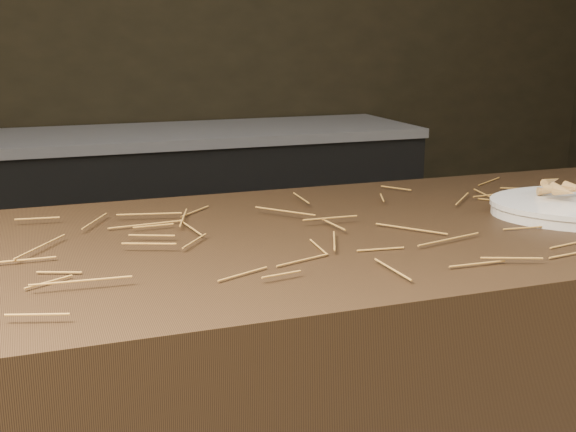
# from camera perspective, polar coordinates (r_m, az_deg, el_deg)

# --- Properties ---
(back_counter) EXTENTS (1.82, 0.62, 0.84)m
(back_counter) POSITION_cam_1_polar(r_m,az_deg,el_deg) (3.16, -6.62, -0.72)
(back_counter) COLOR black
(back_counter) RESTS_ON ground
(straw_bedding) EXTENTS (1.40, 0.60, 0.02)m
(straw_bedding) POSITION_cam_1_polar(r_m,az_deg,el_deg) (1.20, -0.81, -1.13)
(straw_bedding) COLOR #A26C2A
(straw_bedding) RESTS_ON main_counter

